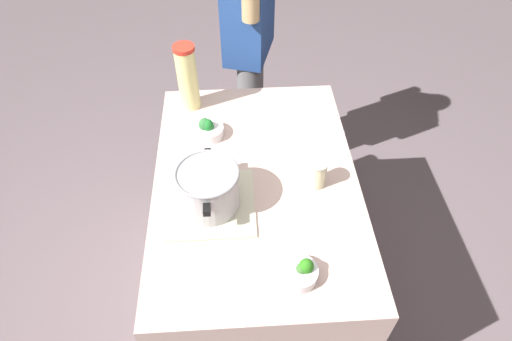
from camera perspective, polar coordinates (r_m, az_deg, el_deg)
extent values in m
plane|color=#695B60|center=(2.41, 0.00, -15.27)|extent=(8.00, 8.00, 0.00)
cube|color=beige|center=(2.02, 0.00, -9.49)|extent=(1.16, 0.79, 0.88)
cube|color=beige|center=(1.60, -6.03, -4.34)|extent=(0.32, 0.33, 0.01)
cylinder|color=#B7B7BC|center=(1.53, -6.28, -2.39)|extent=(0.22, 0.22, 0.16)
torus|color=#99999E|center=(1.47, -6.53, -0.37)|extent=(0.23, 0.23, 0.01)
cube|color=black|center=(1.42, -6.49, -5.12)|extent=(0.04, 0.02, 0.02)
cube|color=black|center=(1.59, -6.35, 2.16)|extent=(0.04, 0.02, 0.02)
cylinder|color=#EEEA93|center=(1.94, -8.97, 11.79)|extent=(0.09, 0.09, 0.29)
cylinder|color=red|center=(1.85, -9.53, 15.61)|extent=(0.09, 0.09, 0.02)
ellipsoid|color=yellow|center=(1.90, -9.26, 14.11)|extent=(0.04, 0.04, 0.01)
cylinder|color=beige|center=(1.64, 8.01, -0.52)|extent=(0.07, 0.07, 0.10)
cylinder|color=#B2AD99|center=(1.59, 8.22, 0.85)|extent=(0.07, 0.07, 0.01)
cylinder|color=silver|center=(1.85, -6.19, 5.16)|extent=(0.12, 0.12, 0.04)
ellipsoid|color=#2E6D36|center=(1.83, -6.75, 6.03)|extent=(0.05, 0.05, 0.06)
ellipsoid|color=#1F792C|center=(1.82, -6.39, 5.94)|extent=(0.05, 0.05, 0.06)
ellipsoid|color=#2A7B35|center=(1.83, -6.26, 5.74)|extent=(0.05, 0.05, 0.05)
cylinder|color=silver|center=(1.42, 5.63, -13.33)|extent=(0.12, 0.12, 0.04)
ellipsoid|color=#2B771A|center=(1.40, 6.64, -12.38)|extent=(0.05, 0.05, 0.05)
ellipsoid|color=#3B6B2D|center=(1.41, 6.07, -12.79)|extent=(0.04, 0.04, 0.05)
cylinder|color=slate|center=(2.57, -0.68, 5.79)|extent=(0.14, 0.14, 0.87)
cylinder|color=slate|center=(2.72, -0.91, 8.58)|extent=(0.14, 0.14, 0.87)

